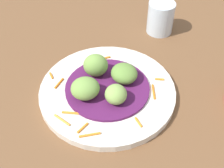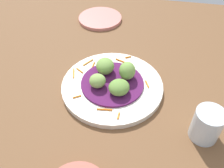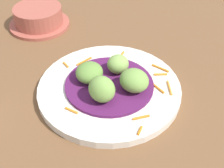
% 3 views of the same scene
% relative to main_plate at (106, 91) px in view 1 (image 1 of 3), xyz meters
% --- Properties ---
extents(table_surface, '(1.10, 1.10, 0.02)m').
position_rel_main_plate_xyz_m(table_surface, '(0.00, -0.03, -0.02)').
color(table_surface, brown).
rests_on(table_surface, ground).
extents(main_plate, '(0.27, 0.27, 0.02)m').
position_rel_main_plate_xyz_m(main_plate, '(0.00, 0.00, 0.00)').
color(main_plate, silver).
rests_on(main_plate, table_surface).
extents(cabbage_bed, '(0.17, 0.17, 0.01)m').
position_rel_main_plate_xyz_m(cabbage_bed, '(-0.00, 0.00, 0.01)').
color(cabbage_bed, '#51194C').
rests_on(cabbage_bed, main_plate).
extents(carrot_garnish, '(0.24, 0.22, 0.00)m').
position_rel_main_plate_xyz_m(carrot_garnish, '(-0.01, -0.04, 0.01)').
color(carrot_garnish, orange).
rests_on(carrot_garnish, main_plate).
extents(guac_scoop_left, '(0.07, 0.07, 0.03)m').
position_rel_main_plate_xyz_m(guac_scoop_left, '(0.03, 0.02, 0.03)').
color(guac_scoop_left, olive).
rests_on(guac_scoop_left, cabbage_bed).
extents(guac_scoop_center, '(0.05, 0.05, 0.05)m').
position_rel_main_plate_xyz_m(guac_scoop_center, '(-0.02, 0.03, 0.04)').
color(guac_scoop_center, '#759E47').
rests_on(guac_scoop_center, cabbage_bed).
extents(guac_scoop_right, '(0.06, 0.06, 0.04)m').
position_rel_main_plate_xyz_m(guac_scoop_right, '(-0.03, -0.02, 0.03)').
color(guac_scoop_right, '#759E47').
rests_on(guac_scoop_right, cabbage_bed).
extents(guac_scoop_back, '(0.05, 0.05, 0.04)m').
position_rel_main_plate_xyz_m(guac_scoop_back, '(0.02, -0.03, 0.03)').
color(guac_scoop_back, '#84A851').
rests_on(guac_scoop_back, cabbage_bed).
extents(water_glass, '(0.06, 0.06, 0.08)m').
position_rel_main_plate_xyz_m(water_glass, '(0.11, 0.23, 0.03)').
color(water_glass, silver).
rests_on(water_glass, table_surface).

